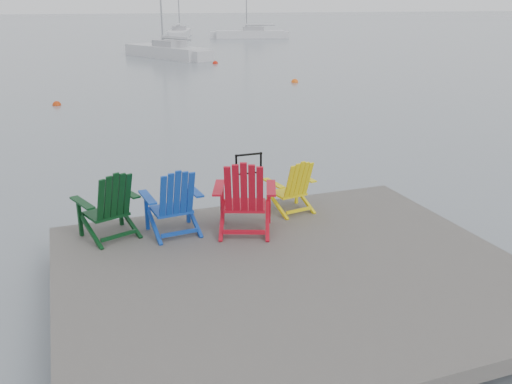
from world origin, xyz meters
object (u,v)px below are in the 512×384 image
object	(u,v)px
chair_green	(109,204)
buoy_c	(215,64)
buoy_d	(152,57)
buoy_a	(295,82)
buoy_b	(57,105)
sailboat_mid	(180,34)
chair_red	(245,196)
chair_yellow	(293,186)
chair_blue	(173,201)
sailboat_far	(250,35)
sailboat_near	(167,52)
handrail	(249,174)

from	to	relation	value
chair_green	buoy_c	distance (m)	28.85
chair_green	buoy_d	size ratio (longest dim) A/B	2.74
buoy_a	buoy_b	distance (m)	11.61
buoy_b	sailboat_mid	bearing A→B (deg)	71.36
chair_red	buoy_a	xyz separation A→B (m)	(8.78, 17.91, -1.09)
chair_yellow	buoy_c	bearing A→B (deg)	66.92
buoy_a	buoy_d	xyz separation A→B (m)	(-4.40, 15.86, 0.00)
chair_blue	buoy_a	bearing A→B (deg)	55.78
chair_red	buoy_b	size ratio (longest dim) A/B	3.50
sailboat_far	buoy_b	bearing A→B (deg)	165.24
sailboat_near	buoy_c	world-z (taller)	sailboat_near
chair_green	sailboat_near	distance (m)	33.28
handrail	chair_blue	world-z (taller)	chair_blue
chair_red	buoy_c	size ratio (longest dim) A/B	3.17
chair_green	chair_red	bearing A→B (deg)	-34.59
sailboat_near	buoy_d	xyz separation A→B (m)	(-0.95, 0.79, -0.36)
chair_blue	sailboat_mid	bearing A→B (deg)	72.34
chair_blue	chair_red	bearing A→B (deg)	-22.34
chair_green	buoy_b	bearing A→B (deg)	72.63
chair_blue	handrail	bearing A→B (deg)	24.39
sailboat_far	buoy_a	distance (m)	35.77
sailboat_near	sailboat_mid	distance (m)	24.92
chair_yellow	buoy_a	size ratio (longest dim) A/B	2.50
sailboat_mid	buoy_c	xyz separation A→B (m)	(-4.12, -29.33, -0.36)
sailboat_mid	buoy_a	distance (m)	39.29
handrail	chair_red	world-z (taller)	chair_red
sailboat_near	chair_yellow	bearing A→B (deg)	-122.03
chair_yellow	sailboat_near	distance (m)	32.73
sailboat_near	buoy_a	world-z (taller)	sailboat_near
buoy_c	sailboat_far	bearing A→B (deg)	65.64
chair_green	sailboat_far	xyz separation A→B (m)	(20.49, 51.80, -0.67)
buoy_a	buoy_d	distance (m)	16.46
sailboat_far	buoy_c	world-z (taller)	sailboat_far
chair_red	sailboat_near	bearing A→B (deg)	101.73
chair_yellow	sailboat_far	bearing A→B (deg)	61.52
sailboat_far	buoy_a	world-z (taller)	sailboat_far
chair_green	sailboat_near	xyz separation A→B (m)	(7.24, 32.48, -0.67)
sailboat_far	chair_red	bearing A→B (deg)	175.34
buoy_a	buoy_c	distance (m)	9.95
buoy_b	chair_green	bearing A→B (deg)	-87.63
sailboat_mid	buoy_d	bearing A→B (deg)	-90.16
chair_green	chair_yellow	world-z (taller)	chair_green
chair_red	sailboat_mid	size ratio (longest dim) A/B	0.10
chair_yellow	sailboat_mid	world-z (taller)	sailboat_mid
chair_red	buoy_a	distance (m)	19.98
chair_green	sailboat_mid	bearing A→B (deg)	56.84
sailboat_far	buoy_a	xyz separation A→B (m)	(-9.80, -34.39, -0.36)
handrail	sailboat_far	distance (m)	54.28
sailboat_mid	chair_red	bearing A→B (deg)	-84.45
buoy_b	buoy_c	size ratio (longest dim) A/B	0.91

